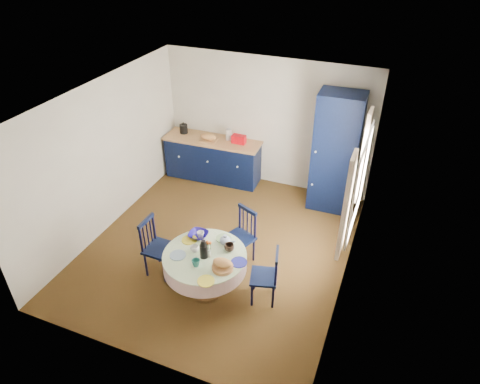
% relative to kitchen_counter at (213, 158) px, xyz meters
% --- Properties ---
extents(floor, '(4.50, 4.50, 0.00)m').
position_rel_kitchen_counter_xyz_m(floor, '(1.00, -1.96, -0.45)').
color(floor, black).
rests_on(floor, ground).
extents(ceiling, '(4.50, 4.50, 0.00)m').
position_rel_kitchen_counter_xyz_m(ceiling, '(1.00, -1.96, 2.05)').
color(ceiling, white).
rests_on(ceiling, wall_back).
extents(wall_back, '(4.00, 0.02, 2.50)m').
position_rel_kitchen_counter_xyz_m(wall_back, '(1.00, 0.29, 0.80)').
color(wall_back, silver).
rests_on(wall_back, floor).
extents(wall_left, '(0.02, 4.50, 2.50)m').
position_rel_kitchen_counter_xyz_m(wall_left, '(-1.00, -1.96, 0.80)').
color(wall_left, silver).
rests_on(wall_left, floor).
extents(wall_right, '(0.02, 4.50, 2.50)m').
position_rel_kitchen_counter_xyz_m(wall_right, '(3.00, -1.96, 0.80)').
color(wall_right, silver).
rests_on(wall_right, floor).
extents(window, '(0.10, 1.74, 1.45)m').
position_rel_kitchen_counter_xyz_m(window, '(2.95, -1.66, 1.08)').
color(window, white).
rests_on(window, wall_right).
extents(kitchen_counter, '(1.95, 0.69, 1.10)m').
position_rel_kitchen_counter_xyz_m(kitchen_counter, '(0.00, 0.00, 0.00)').
color(kitchen_counter, black).
rests_on(kitchen_counter, floor).
extents(pantry_cabinet, '(0.77, 0.57, 2.17)m').
position_rel_kitchen_counter_xyz_m(pantry_cabinet, '(2.40, -0.11, 0.64)').
color(pantry_cabinet, black).
rests_on(pantry_cabinet, floor).
extents(dining_table, '(1.17, 1.14, 0.97)m').
position_rel_kitchen_counter_xyz_m(dining_table, '(1.25, -2.92, 0.13)').
color(dining_table, brown).
rests_on(dining_table, floor).
extents(chair_left, '(0.40, 0.42, 0.92)m').
position_rel_kitchen_counter_xyz_m(chair_left, '(0.39, -2.80, 0.02)').
color(chair_left, black).
rests_on(chair_left, floor).
extents(chair_far, '(0.53, 0.52, 0.91)m').
position_rel_kitchen_counter_xyz_m(chair_far, '(1.44, -2.10, 0.01)').
color(chair_far, black).
rests_on(chair_far, floor).
extents(chair_right, '(0.44, 0.46, 0.85)m').
position_rel_kitchen_counter_xyz_m(chair_right, '(2.06, -2.73, -0.02)').
color(chair_right, black).
rests_on(chair_right, floor).
extents(mug_a, '(0.12, 0.12, 0.09)m').
position_rel_kitchen_counter_xyz_m(mug_a, '(1.08, -2.91, 0.29)').
color(mug_a, silver).
rests_on(mug_a, dining_table).
extents(mug_b, '(0.11, 0.11, 0.10)m').
position_rel_kitchen_counter_xyz_m(mug_b, '(1.23, -3.16, 0.29)').
color(mug_b, '#28746A').
rests_on(mug_b, dining_table).
extents(mug_c, '(0.14, 0.14, 0.11)m').
position_rel_kitchen_counter_xyz_m(mug_c, '(1.51, -2.72, 0.30)').
color(mug_c, black).
rests_on(mug_c, dining_table).
extents(mug_d, '(0.10, 0.10, 0.10)m').
position_rel_kitchen_counter_xyz_m(mug_d, '(1.02, -2.61, 0.29)').
color(mug_d, silver).
rests_on(mug_d, dining_table).
extents(cobalt_bowl, '(0.27, 0.27, 0.07)m').
position_rel_kitchen_counter_xyz_m(cobalt_bowl, '(0.99, -2.61, 0.28)').
color(cobalt_bowl, '#140B65').
rests_on(cobalt_bowl, dining_table).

